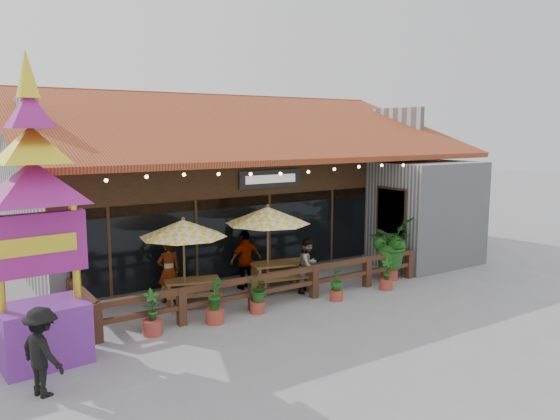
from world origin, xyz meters
TOP-DOWN VIEW (x-y plane):
  - ground at (0.00, 0.00)m, footprint 100.00×100.00m
  - restaurant_building at (0.26, 6.61)m, footprint 15.50×14.73m
  - patio_railing at (-2.25, -0.27)m, footprint 10.00×2.60m
  - umbrella_left at (-3.90, 0.67)m, footprint 2.77×2.77m
  - umbrella_right at (-1.34, 0.60)m, footprint 2.72×2.72m
  - picnic_table_left at (-3.61, 0.81)m, footprint 1.77×1.64m
  - picnic_table_right at (-0.84, 0.77)m, footprint 1.94×1.77m
  - thai_sign_tower at (-7.69, -0.99)m, footprint 2.63×2.63m
  - tropical_plant at (2.63, -0.31)m, footprint 1.82×1.73m
  - diner_a at (-4.05, 1.39)m, footprint 0.66×0.45m
  - diner_b at (-0.31, 0.02)m, footprint 0.96×0.88m
  - diner_c at (-1.65, 1.34)m, footprint 1.04×0.46m
  - pedestrian at (-7.97, -2.44)m, footprint 0.95×1.19m
  - planter_a at (-5.32, -0.72)m, footprint 0.44×0.44m
  - planter_b at (-3.77, -0.82)m, footprint 0.49×0.52m
  - planter_c at (-2.51, -0.74)m, footprint 0.68×0.63m
  - planter_d at (-0.13, -1.04)m, footprint 0.44×0.44m
  - planter_e at (1.76, -1.06)m, footprint 0.40×0.40m

SIDE VIEW (x-z plane):
  - ground at x=0.00m, z-range 0.00..0.00m
  - planter_e at x=1.76m, z-range -0.08..0.87m
  - planter_d at x=-0.13m, z-range -0.02..0.87m
  - planter_a at x=-5.32m, z-range -0.09..1.00m
  - picnic_table_left at x=-3.61m, z-range 0.12..0.82m
  - planter_b at x=-3.77m, z-range -0.05..1.06m
  - planter_c at x=-2.51m, z-range 0.06..1.00m
  - picnic_table_right at x=-0.84m, z-range 0.14..0.95m
  - patio_railing at x=-2.25m, z-range 0.15..1.07m
  - diner_b at x=-0.31m, z-range 0.00..1.59m
  - pedestrian at x=-7.97m, z-range 0.00..1.62m
  - diner_a at x=-4.05m, z-range 0.00..1.75m
  - diner_c at x=-1.65m, z-range 0.00..1.75m
  - tropical_plant at x=2.63m, z-range 0.14..2.12m
  - umbrella_left at x=-3.90m, z-range 0.91..3.37m
  - restaurant_building at x=0.26m, z-range -0.84..5.25m
  - umbrella_right at x=-1.34m, z-range 0.97..3.58m
  - thai_sign_tower at x=-7.69m, z-range 0.19..6.85m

